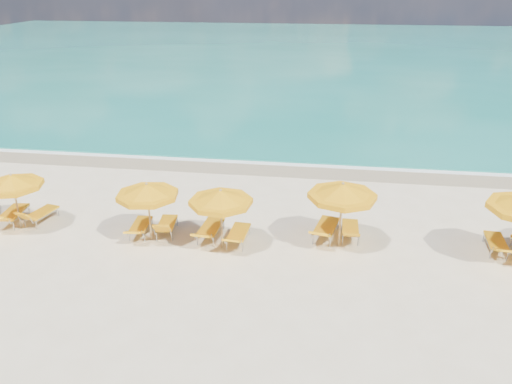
# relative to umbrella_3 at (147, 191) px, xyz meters

# --- Properties ---
(ground_plane) EXTENTS (120.00, 120.00, 0.00)m
(ground_plane) POSITION_rel_umbrella_3_xyz_m (3.39, 0.38, -1.81)
(ground_plane) COLOR beige
(ocean) EXTENTS (120.00, 80.00, 0.30)m
(ocean) POSITION_rel_umbrella_3_xyz_m (3.39, 48.38, -1.81)
(ocean) COLOR #147465
(ocean) RESTS_ON ground
(wet_sand_band) EXTENTS (120.00, 2.60, 0.01)m
(wet_sand_band) POSITION_rel_umbrella_3_xyz_m (3.39, 7.78, -1.81)
(wet_sand_band) COLOR tan
(wet_sand_band) RESTS_ON ground
(foam_line) EXTENTS (120.00, 1.20, 0.03)m
(foam_line) POSITION_rel_umbrella_3_xyz_m (3.39, 8.58, -1.81)
(foam_line) COLOR white
(foam_line) RESTS_ON ground
(whitecap_near) EXTENTS (14.00, 0.36, 0.05)m
(whitecap_near) POSITION_rel_umbrella_3_xyz_m (-2.61, 17.38, -1.81)
(whitecap_near) COLOR white
(whitecap_near) RESTS_ON ground
(whitecap_far) EXTENTS (18.00, 0.30, 0.05)m
(whitecap_far) POSITION_rel_umbrella_3_xyz_m (11.39, 24.38, -1.81)
(whitecap_far) COLOR white
(whitecap_far) RESTS_ON ground
(umbrella_2) EXTENTS (2.32, 2.32, 2.12)m
(umbrella_2) POSITION_rel_umbrella_3_xyz_m (-4.96, 0.14, -0.01)
(umbrella_2) COLOR tan
(umbrella_2) RESTS_ON ground
(umbrella_3) EXTENTS (2.55, 2.55, 2.13)m
(umbrella_3) POSITION_rel_umbrella_3_xyz_m (0.00, 0.00, 0.00)
(umbrella_3) COLOR tan
(umbrella_3) RESTS_ON ground
(umbrella_4) EXTENTS (2.58, 2.58, 2.13)m
(umbrella_4) POSITION_rel_umbrella_3_xyz_m (2.54, -0.19, 0.00)
(umbrella_4) COLOR tan
(umbrella_4) RESTS_ON ground
(umbrella_5) EXTENTS (2.40, 2.40, 2.30)m
(umbrella_5) POSITION_rel_umbrella_3_xyz_m (6.42, 0.53, 0.15)
(umbrella_5) COLOR tan
(umbrella_5) RESTS_ON ground
(lounger_2_left) EXTENTS (0.90, 2.03, 0.83)m
(lounger_2_left) POSITION_rel_umbrella_3_xyz_m (-5.46, 0.47, -1.58)
(lounger_2_left) COLOR #A5A8AD
(lounger_2_left) RESTS_ON ground
(lounger_2_right) EXTENTS (0.90, 1.77, 0.83)m
(lounger_2_right) POSITION_rel_umbrella_3_xyz_m (-4.49, 0.70, -1.60)
(lounger_2_right) COLOR #A5A8AD
(lounger_2_right) RESTS_ON ground
(lounger_3_left) EXTENTS (0.72, 1.80, 0.65)m
(lounger_3_left) POSITION_rel_umbrella_3_xyz_m (-0.50, 0.32, -1.61)
(lounger_3_left) COLOR #A5A8AD
(lounger_3_left) RESTS_ON ground
(lounger_3_right) EXTENTS (0.78, 1.75, 0.84)m
(lounger_3_right) POSITION_rel_umbrella_3_xyz_m (0.41, 0.51, -1.60)
(lounger_3_right) COLOR #A5A8AD
(lounger_3_right) RESTS_ON ground
(lounger_4_left) EXTENTS (0.77, 2.02, 0.75)m
(lounger_4_left) POSITION_rel_umbrella_3_xyz_m (2.00, 0.40, -1.58)
(lounger_4_left) COLOR #A5A8AD
(lounger_4_left) RESTS_ON ground
(lounger_4_right) EXTENTS (0.69, 1.88, 0.73)m
(lounger_4_right) POSITION_rel_umbrella_3_xyz_m (3.02, 0.19, -1.59)
(lounger_4_right) COLOR #A5A8AD
(lounger_4_right) RESTS_ON ground
(lounger_5_left) EXTENTS (1.06, 2.13, 0.81)m
(lounger_5_left) POSITION_rel_umbrella_3_xyz_m (5.96, 0.99, -1.57)
(lounger_5_left) COLOR #A5A8AD
(lounger_5_left) RESTS_ON ground
(lounger_5_right) EXTENTS (0.60, 1.76, 0.71)m
(lounger_5_right) POSITION_rel_umbrella_3_xyz_m (6.81, 1.11, -1.60)
(lounger_5_right) COLOR #A5A8AD
(lounger_5_right) RESTS_ON ground
(lounger_6_left) EXTENTS (0.70, 1.82, 0.66)m
(lounger_6_left) POSITION_rel_umbrella_3_xyz_m (11.54, 0.84, -1.61)
(lounger_6_left) COLOR #A5A8AD
(lounger_6_left) RESTS_ON ground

